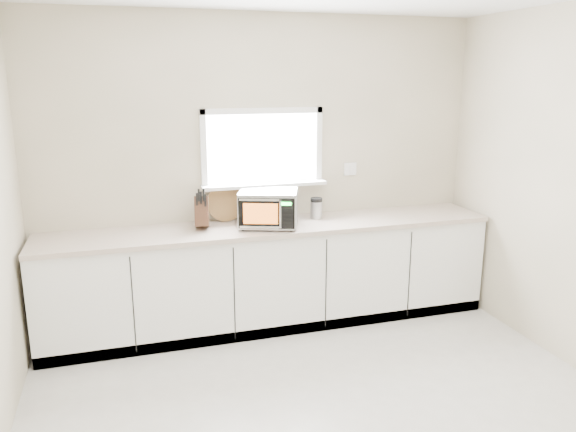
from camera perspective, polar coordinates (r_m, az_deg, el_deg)
name	(u,v)px	position (r m, az deg, el deg)	size (l,w,h in m)	color
back_wall	(262,169)	(5.05, -2.62, 4.84)	(4.00, 0.17, 2.70)	beige
cabinets	(272,277)	(5.00, -1.66, -6.18)	(3.92, 0.60, 0.88)	white
countertop	(272,227)	(4.86, -1.67, -1.12)	(3.92, 0.64, 0.04)	#BEAE9C
microwave	(268,208)	(4.75, -2.01, 0.81)	(0.58, 0.51, 0.31)	black
knife_block	(202,211)	(4.76, -8.75, 0.51)	(0.15, 0.26, 0.35)	#4A2F1A
cutting_board	(225,203)	(4.97, -6.39, 1.33)	(0.33, 0.33, 0.02)	#A87E41
coffee_grinder	(316,208)	(5.05, 2.89, 0.82)	(0.13, 0.13, 0.19)	#AFB1B6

